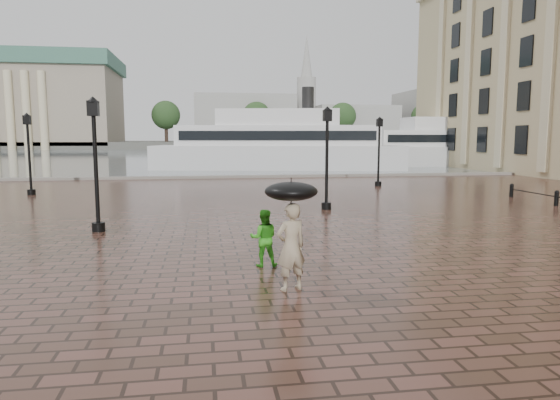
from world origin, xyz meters
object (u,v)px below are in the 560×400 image
adult_pedestrian (291,247)px  ferry_far (451,146)px  ferry_near (278,145)px  street_lamps (222,155)px  child_pedestrian (264,238)px

adult_pedestrian → ferry_far: ferry_far is taller
adult_pedestrian → ferry_near: size_ratio=0.07×
street_lamps → ferry_near: bearing=75.3°
street_lamps → adult_pedestrian: (0.88, -15.03, -1.40)m
street_lamps → ferry_near: 25.68m
ferry_far → ferry_near: bearing=-170.1°
ferry_far → adult_pedestrian: bearing=-121.7°
street_lamps → ferry_near: size_ratio=0.84×
ferry_near → adult_pedestrian: bearing=-87.3°
ferry_near → ferry_far: bearing=21.4°
street_lamps → ferry_far: bearing=46.6°
ferry_far → child_pedestrian: bearing=-123.3°
street_lamps → ferry_far: 39.55m
ferry_near → street_lamps: bearing=-93.9°
street_lamps → adult_pedestrian: street_lamps is taller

